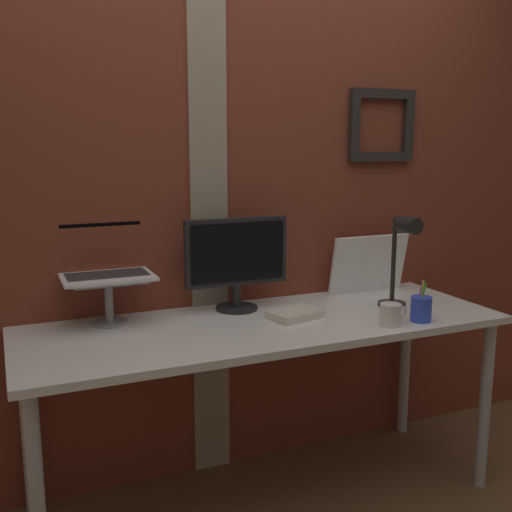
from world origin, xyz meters
The scene contains 11 objects.
ground_plane centered at (0.00, 0.00, 0.00)m, with size 6.00×6.00×0.00m, color brown.
brick_wall_back centered at (0.00, 0.45, 1.15)m, with size 3.70×0.16×2.30m.
desk centered at (-0.01, 0.05, 0.70)m, with size 1.93×0.67×0.78m.
monitor centered at (-0.05, 0.27, 1.01)m, with size 0.45×0.18×0.39m.
laptop_stand centered at (-0.59, 0.27, 0.90)m, with size 0.28×0.22×0.18m.
laptop centered at (-0.59, 0.33, 1.02)m, with size 0.35×0.28×0.22m.
whiteboard_panel centered at (0.63, 0.30, 0.91)m, with size 0.40×0.02×0.28m, color white.
desk_lamp centered at (0.59, 0.00, 1.03)m, with size 0.12×0.20×0.40m.
pen_cup centered at (0.56, -0.19, 0.83)m, with size 0.08×0.08×0.17m.
coffee_mug centered at (0.42, -0.19, 0.82)m, with size 0.12×0.08×0.09m.
paper_clutter_stack centered at (0.11, 0.05, 0.79)m, with size 0.20×0.14×0.03m, color silver.
Camera 1 is at (-0.97, -2.07, 1.48)m, focal length 42.48 mm.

